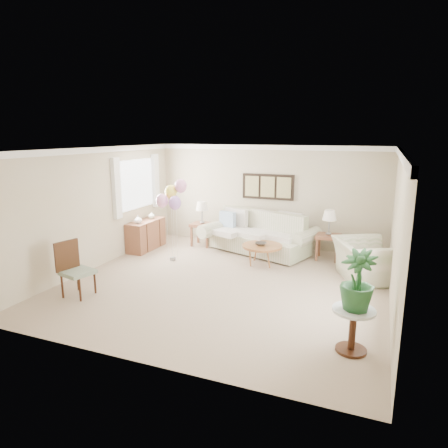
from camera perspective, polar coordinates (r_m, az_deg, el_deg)
name	(u,v)px	position (r m, az deg, el deg)	size (l,w,h in m)	color
ground_plane	(225,283)	(7.94, 0.18, -8.47)	(6.00, 6.00, 0.00)	tan
room_shell	(222,201)	(7.63, -0.32, 3.35)	(6.04, 6.04, 2.60)	#BEB29D
wall_art_triptych	(268,187)	(10.30, 6.28, 5.30)	(1.35, 0.06, 0.65)	black
sofa	(259,237)	(9.91, 5.08, -1.79)	(2.99, 1.74, 0.99)	beige
end_table_left	(202,227)	(10.43, -3.12, -0.41)	(0.55, 0.50, 0.60)	brown
end_table_right	(328,239)	(9.55, 14.67, -2.05)	(0.55, 0.50, 0.60)	brown
lamp_left	(202,207)	(10.32, -3.16, 2.47)	(0.32, 0.32, 0.57)	gray
lamp_right	(330,216)	(9.43, 14.85, 1.10)	(0.33, 0.33, 0.58)	gray
coffee_table	(262,247)	(8.95, 5.47, -3.23)	(0.90, 0.90, 0.45)	brown
decor_bowl	(261,244)	(8.91, 5.28, -2.84)	(0.26, 0.26, 0.06)	#312C26
armchair	(365,260)	(8.53, 19.49, -4.89)	(1.22, 1.06, 0.79)	beige
side_table	(353,319)	(5.72, 17.98, -12.84)	(0.57, 0.57, 0.62)	silver
potted_plant	(358,280)	(5.50, 18.54, -7.66)	(0.45, 0.45, 0.81)	#214B26
accent_chair	(74,268)	(7.70, -20.62, -5.84)	(0.60, 0.60, 1.01)	gray
credenza	(146,235)	(10.32, -11.09, -1.52)	(0.46, 1.20, 0.74)	brown
vase_white	(138,219)	(9.92, -12.17, 0.64)	(0.19, 0.19, 0.20)	white
vase_sage	(151,215)	(10.42, -10.32, 1.25)	(0.17, 0.17, 0.18)	beige
balloon_cluster	(172,196)	(9.02, -7.41, 4.01)	(0.63, 0.50, 1.89)	gray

